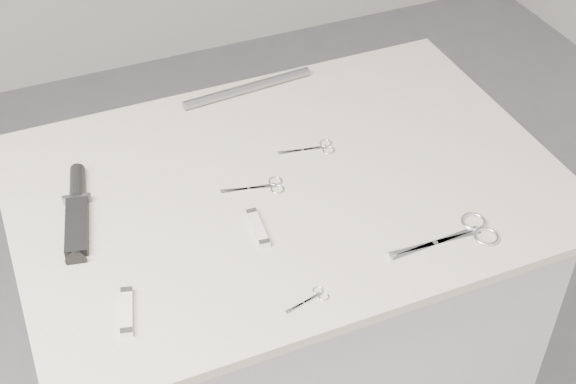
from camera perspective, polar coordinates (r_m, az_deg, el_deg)
name	(u,v)px	position (r m, az deg, el deg)	size (l,w,h in m)	color
plinth	(288,342)	(1.82, -0.03, -10.60)	(0.90, 0.60, 0.90)	silver
display_board	(287,185)	(1.49, -0.04, 0.51)	(1.00, 0.70, 0.02)	beige
large_shears	(464,234)	(1.40, 12.41, -2.93)	(0.20, 0.09, 0.01)	silver
embroidery_scissors_a	(264,187)	(1.46, -1.72, 0.38)	(0.12, 0.05, 0.00)	silver
embroidery_scissors_b	(316,148)	(1.55, 1.99, 3.13)	(0.11, 0.05, 0.00)	silver
tiny_scissors	(311,299)	(1.27, 1.67, -7.60)	(0.08, 0.04, 0.00)	silver
sheathed_knife	(77,206)	(1.46, -14.78, -0.98)	(0.08, 0.23, 0.03)	black
pocket_knife_a	(127,311)	(1.27, -11.40, -8.33)	(0.04, 0.10, 0.01)	silver
pocket_knife_b	(258,228)	(1.38, -2.16, -2.56)	(0.03, 0.09, 0.01)	silver
metal_rail	(248,88)	(1.71, -2.89, 7.40)	(0.02, 0.02, 0.29)	gray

